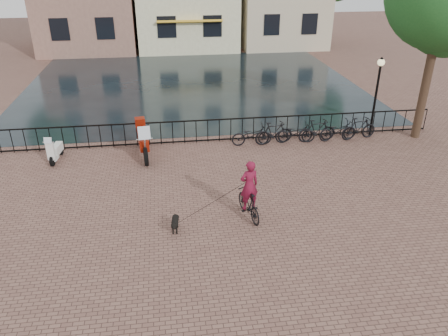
{
  "coord_description": "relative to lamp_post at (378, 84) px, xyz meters",
  "views": [
    {
      "loc": [
        -1.74,
        -9.36,
        7.44
      ],
      "look_at": [
        0.0,
        3.0,
        1.2
      ],
      "focal_mm": 35.0,
      "sensor_mm": 36.0,
      "label": 1
    }
  ],
  "objects": [
    {
      "name": "railing",
      "position": [
        -7.2,
        0.4,
        -1.87
      ],
      "size": [
        20.0,
        0.05,
        1.02
      ],
      "color": "black",
      "rests_on": "ground"
    },
    {
      "name": "canal_water",
      "position": [
        -7.2,
        9.7,
        -2.38
      ],
      "size": [
        20.0,
        20.0,
        0.0
      ],
      "primitive_type": "plane",
      "color": "black",
      "rests_on": "ground"
    },
    {
      "name": "lamp_post",
      "position": [
        0.0,
        0.0,
        0.0
      ],
      "size": [
        0.3,
        0.3,
        3.45
      ],
      "color": "black",
      "rests_on": "ground"
    },
    {
      "name": "parked_bike_4",
      "position": [
        -1.6,
        -0.2,
        -1.93
      ],
      "size": [
        1.77,
        0.78,
        0.9
      ],
      "primitive_type": "imported",
      "rotation": [
        0.0,
        0.0,
        1.68
      ],
      "color": "black",
      "rests_on": "ground"
    },
    {
      "name": "motorcycle",
      "position": [
        -9.9,
        -0.67,
        -1.54
      ],
      "size": [
        0.83,
        2.39,
        1.67
      ],
      "rotation": [
        0.0,
        0.0,
        0.12
      ],
      "color": "maroon",
      "rests_on": "ground"
    },
    {
      "name": "parked_bike_2",
      "position": [
        -3.5,
        -0.2,
        -1.93
      ],
      "size": [
        1.75,
        0.72,
        0.9
      ],
      "primitive_type": "imported",
      "rotation": [
        0.0,
        0.0,
        1.5
      ],
      "color": "black",
      "rests_on": "ground"
    },
    {
      "name": "parked_bike_1",
      "position": [
        -4.45,
        -0.2,
        -1.88
      ],
      "size": [
        1.71,
        0.7,
        1.0
      ],
      "primitive_type": "imported",
      "rotation": [
        0.0,
        0.0,
        1.71
      ],
      "color": "black",
      "rests_on": "ground"
    },
    {
      "name": "parked_bike_0",
      "position": [
        -5.4,
        -0.2,
        -1.93
      ],
      "size": [
        1.72,
        0.6,
        0.9
      ],
      "primitive_type": "imported",
      "rotation": [
        0.0,
        0.0,
        1.57
      ],
      "color": "black",
      "rests_on": "ground"
    },
    {
      "name": "parked_bike_5",
      "position": [
        -0.65,
        -0.2,
        -1.88
      ],
      "size": [
        1.72,
        0.74,
        1.0
      ],
      "primitive_type": "imported",
      "rotation": [
        0.0,
        0.0,
        1.74
      ],
      "color": "black",
      "rests_on": "ground"
    },
    {
      "name": "cyclist",
      "position": [
        -6.59,
        -5.69,
        -1.53
      ],
      "size": [
        0.82,
        1.7,
        2.24
      ],
      "rotation": [
        0.0,
        0.0,
        3.37
      ],
      "color": "black",
      "rests_on": "ground"
    },
    {
      "name": "scooter",
      "position": [
        -13.3,
        -0.6,
        -1.76
      ],
      "size": [
        0.53,
        1.36,
        1.23
      ],
      "rotation": [
        0.0,
        0.0,
        -0.11
      ],
      "color": "white",
      "rests_on": "ground"
    },
    {
      "name": "parked_bike_3",
      "position": [
        -2.55,
        -0.2,
        -1.88
      ],
      "size": [
        1.7,
        0.62,
        1.0
      ],
      "primitive_type": "imported",
      "rotation": [
        0.0,
        0.0,
        1.66
      ],
      "color": "black",
      "rests_on": "ground"
    },
    {
      "name": "dog",
      "position": [
        -8.87,
        -6.13,
        -2.13
      ],
      "size": [
        0.32,
        0.76,
        0.5
      ],
      "rotation": [
        0.0,
        0.0,
        -0.11
      ],
      "color": "black",
      "rests_on": "ground"
    },
    {
      "name": "ground",
      "position": [
        -7.2,
        -7.6,
        -2.38
      ],
      "size": [
        100.0,
        100.0,
        0.0
      ],
      "primitive_type": "plane",
      "color": "brown",
      "rests_on": "ground"
    }
  ]
}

